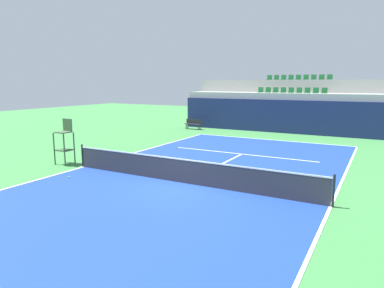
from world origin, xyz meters
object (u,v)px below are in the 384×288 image
Objects in this scene: tennis_net at (184,171)px; tennis_ball_0 at (69,177)px; umpire_chair at (65,140)px; player_bench at (194,123)px.

tennis_net is 167.88× the size of tennis_ball_0.
umpire_chair is 14.27m from player_bench.
tennis_net is 5.04× the size of umpire_chair.
tennis_ball_0 is (2.84, -15.96, -0.46)m from player_bench.
player_bench is 22.73× the size of tennis_ball_0.
umpire_chair is at bearing 141.16° from tennis_ball_0.
player_bench is 16.22m from tennis_ball_0.
umpire_chair reaches higher than tennis_net.
player_bench is at bearing 100.08° from tennis_ball_0.
umpire_chair is at bearing -87.19° from player_bench.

